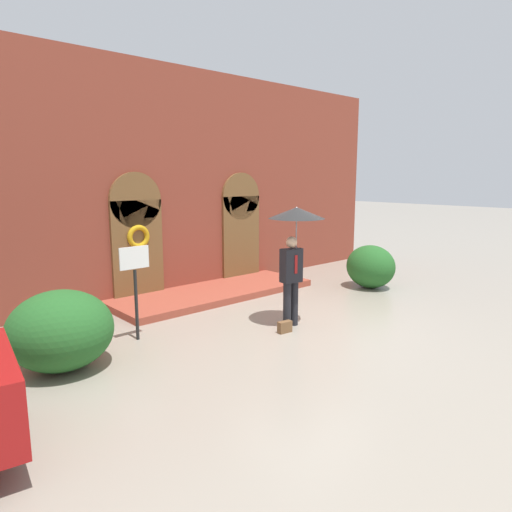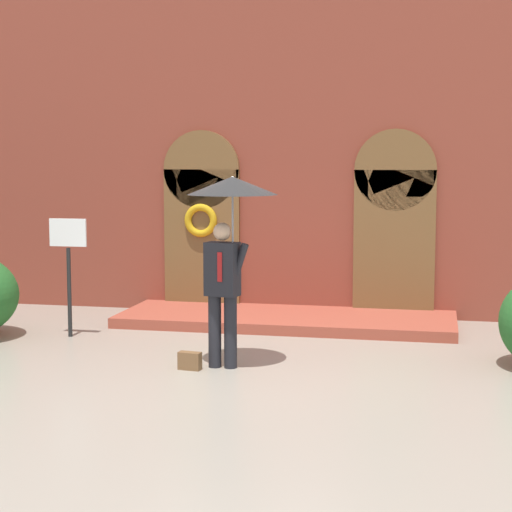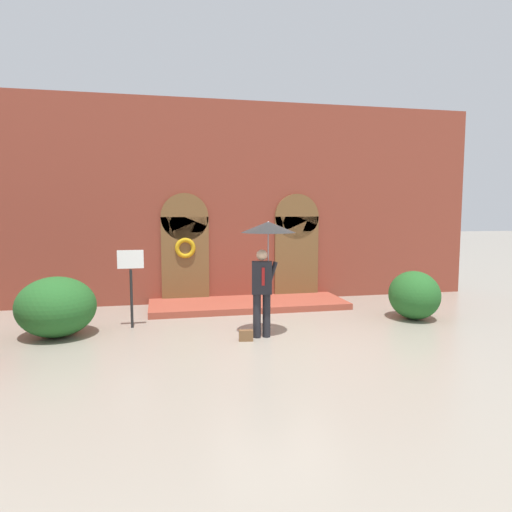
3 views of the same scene
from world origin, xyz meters
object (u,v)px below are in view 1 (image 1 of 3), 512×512
object	(u,v)px
shrub_left	(61,330)
handbag	(285,327)
sign_post	(135,277)
shrub_right	(371,267)
person_with_umbrella	(295,230)

from	to	relation	value
shrub_left	handbag	bearing A→B (deg)	-17.12
sign_post	shrub_left	world-z (taller)	sign_post
sign_post	shrub_left	xyz separation A→B (m)	(-1.47, -0.39, -0.55)
shrub_right	handbag	bearing A→B (deg)	-166.95
handbag	sign_post	distance (m)	2.94
person_with_umbrella	shrub_left	distance (m)	4.50
person_with_umbrella	sign_post	size ratio (longest dim) A/B	1.37
person_with_umbrella	shrub_right	world-z (taller)	person_with_umbrella
person_with_umbrella	shrub_right	size ratio (longest dim) A/B	1.77
shrub_left	shrub_right	distance (m)	8.01
person_with_umbrella	sign_post	distance (m)	3.13
shrub_left	person_with_umbrella	bearing A→B (deg)	-12.76
person_with_umbrella	handbag	distance (m)	1.87
person_with_umbrella	handbag	bearing A→B (deg)	-156.69
shrub_left	shrub_right	world-z (taller)	shrub_left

